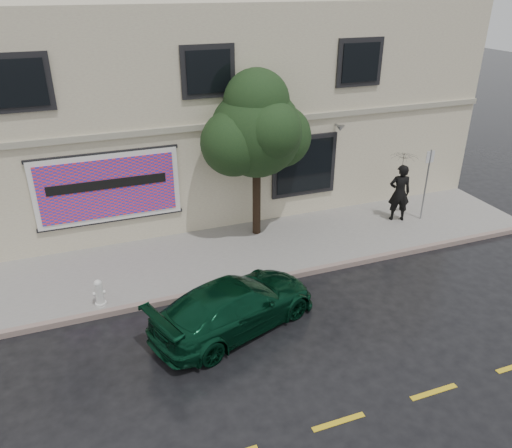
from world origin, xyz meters
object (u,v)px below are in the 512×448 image
object	(u,v)px
pedestrian	(399,193)
street_tree	(257,133)
fire_hydrant	(99,293)
car	(235,305)

from	to	relation	value
pedestrian	street_tree	world-z (taller)	street_tree
pedestrian	fire_hydrant	world-z (taller)	pedestrian
pedestrian	fire_hydrant	xyz separation A→B (m)	(-9.96, -1.65, -0.63)
car	street_tree	distance (m)	5.54
street_tree	car	bearing A→B (deg)	-116.72
fire_hydrant	car	bearing A→B (deg)	-38.21
car	street_tree	bearing A→B (deg)	-46.71
car	fire_hydrant	bearing A→B (deg)	38.45
car	pedestrian	bearing A→B (deg)	-83.47
car	fire_hydrant	size ratio (longest dim) A/B	5.74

